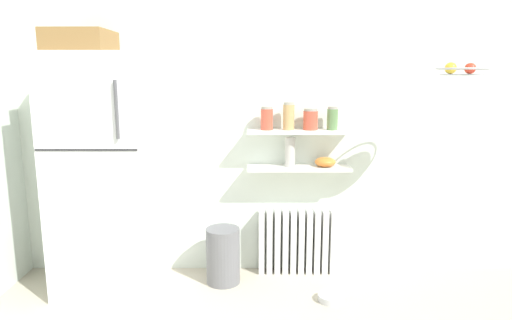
% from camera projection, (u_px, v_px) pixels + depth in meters
% --- Properties ---
extents(back_wall, '(7.04, 0.10, 2.60)m').
position_uv_depth(back_wall, '(283.00, 121.00, 3.76)').
color(back_wall, silver).
rests_on(back_wall, ground_plane).
extents(refrigerator, '(0.73, 0.68, 2.01)m').
position_uv_depth(refrigerator, '(104.00, 170.00, 3.46)').
color(refrigerator, silver).
rests_on(refrigerator, ground_plane).
extents(radiator, '(0.66, 0.12, 0.55)m').
position_uv_depth(radiator, '(298.00, 242.00, 3.82)').
color(radiator, white).
rests_on(radiator, ground_plane).
extents(wall_shelf_lower, '(0.85, 0.22, 0.02)m').
position_uv_depth(wall_shelf_lower, '(300.00, 168.00, 3.67)').
color(wall_shelf_lower, white).
extents(wall_shelf_upper, '(0.85, 0.22, 0.02)m').
position_uv_depth(wall_shelf_upper, '(300.00, 131.00, 3.62)').
color(wall_shelf_upper, white).
extents(storage_jar_0, '(0.10, 0.10, 0.19)m').
position_uv_depth(storage_jar_0, '(268.00, 118.00, 3.60)').
color(storage_jar_0, '#C64C38').
rests_on(storage_jar_0, wall_shelf_upper).
extents(storage_jar_1, '(0.09, 0.09, 0.22)m').
position_uv_depth(storage_jar_1, '(290.00, 116.00, 3.60)').
color(storage_jar_1, tan).
rests_on(storage_jar_1, wall_shelf_upper).
extents(storage_jar_2, '(0.12, 0.12, 0.17)m').
position_uv_depth(storage_jar_2, '(311.00, 119.00, 3.60)').
color(storage_jar_2, '#C64C38').
rests_on(storage_jar_2, wall_shelf_upper).
extents(storage_jar_3, '(0.09, 0.09, 0.19)m').
position_uv_depth(storage_jar_3, '(333.00, 118.00, 3.60)').
color(storage_jar_3, '#5B7F4C').
rests_on(storage_jar_3, wall_shelf_upper).
extents(vase, '(0.08, 0.08, 0.24)m').
position_uv_depth(vase, '(291.00, 152.00, 3.65)').
color(vase, '#B2ADA8').
rests_on(vase, wall_shelf_lower).
extents(shelf_bowl, '(0.17, 0.17, 0.08)m').
position_uv_depth(shelf_bowl, '(326.00, 162.00, 3.66)').
color(shelf_bowl, orange).
rests_on(shelf_bowl, wall_shelf_lower).
extents(trash_bin, '(0.27, 0.27, 0.46)m').
position_uv_depth(trash_bin, '(224.00, 256.00, 3.64)').
color(trash_bin, slate).
rests_on(trash_bin, ground_plane).
extents(pet_food_bowl, '(0.20, 0.20, 0.05)m').
position_uv_depth(pet_food_bowl, '(332.00, 298.00, 3.37)').
color(pet_food_bowl, '#B7B7BC').
rests_on(pet_food_bowl, ground_plane).
extents(hanging_fruit_basket, '(0.34, 0.34, 0.09)m').
position_uv_depth(hanging_fruit_basket, '(462.00, 70.00, 3.07)').
color(hanging_fruit_basket, '#B2B2B7').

